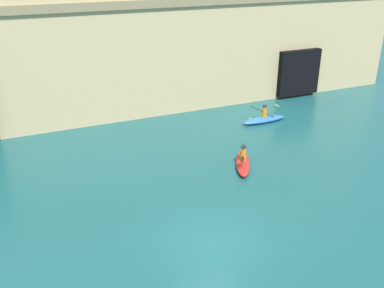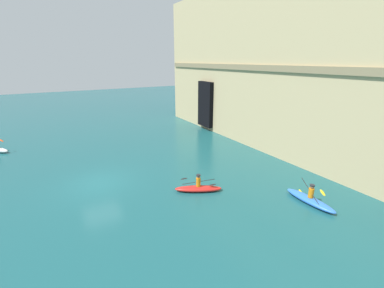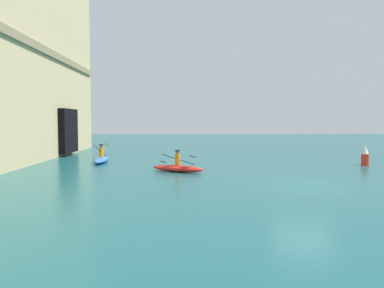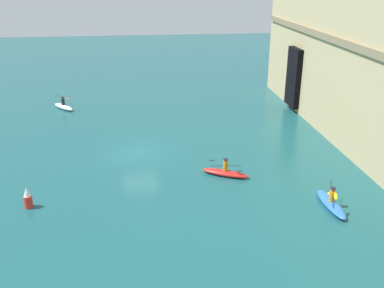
{
  "view_description": "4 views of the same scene",
  "coord_description": "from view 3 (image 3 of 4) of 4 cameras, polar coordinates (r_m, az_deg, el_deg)",
  "views": [
    {
      "loc": [
        -6.17,
        -11.87,
        10.22
      ],
      "look_at": [
        1.29,
        5.02,
        1.95
      ],
      "focal_mm": 40.0,
      "sensor_mm": 36.0,
      "label": 1
    },
    {
      "loc": [
        16.9,
        -2.28,
        8.04
      ],
      "look_at": [
        1.75,
        6.34,
        2.3
      ],
      "focal_mm": 24.0,
      "sensor_mm": 36.0,
      "label": 2
    },
    {
      "loc": [
        -15.34,
        5.09,
        2.72
      ],
      "look_at": [
        1.4,
        4.65,
        1.67
      ],
      "focal_mm": 35.0,
      "sensor_mm": 36.0,
      "label": 3
    },
    {
      "loc": [
        28.0,
        0.41,
        11.92
      ],
      "look_at": [
        2.34,
        3.48,
        1.43
      ],
      "focal_mm": 40.0,
      "sensor_mm": 36.0,
      "label": 4
    }
  ],
  "objects": [
    {
      "name": "kayak_blue",
      "position": [
        24.82,
        -13.65,
        -2.25
      ],
      "size": [
        3.21,
        0.82,
        1.26
      ],
      "rotation": [
        0.0,
        0.0,
        0.02
      ],
      "color": "blue",
      "rests_on": "ground"
    },
    {
      "name": "ground_plane",
      "position": [
        16.39,
        16.71,
        -6.11
      ],
      "size": [
        120.0,
        120.0,
        0.0
      ],
      "primitive_type": "plane",
      "color": "#195156"
    },
    {
      "name": "marker_buoy",
      "position": [
        24.92,
        24.88,
        -1.68
      ],
      "size": [
        0.45,
        0.45,
        1.24
      ],
      "color": "red",
      "rests_on": "ground"
    },
    {
      "name": "kayak_red",
      "position": [
        19.83,
        -2.21,
        -3.61
      ],
      "size": [
        2.01,
        2.97,
        1.17
      ],
      "rotation": [
        0.0,
        0.0,
        4.23
      ],
      "color": "red",
      "rests_on": "ground"
    }
  ]
}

